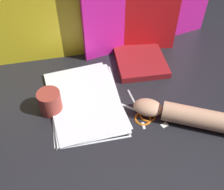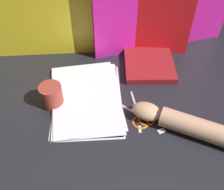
{
  "view_description": "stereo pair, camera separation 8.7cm",
  "coord_description": "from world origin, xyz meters",
  "px_view_note": "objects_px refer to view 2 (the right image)",
  "views": [
    {
      "loc": [
        -0.14,
        -0.57,
        0.69
      ],
      "look_at": [
        0.0,
        0.01,
        0.06
      ],
      "focal_mm": 42.0,
      "sensor_mm": 36.0,
      "label": 1
    },
    {
      "loc": [
        -0.06,
        -0.58,
        0.69
      ],
      "look_at": [
        0.0,
        0.01,
        0.06
      ],
      "focal_mm": 42.0,
      "sensor_mm": 36.0,
      "label": 2
    }
  ],
  "objects_px": {
    "mug": "(51,96)",
    "scissors": "(140,115)",
    "book_closed": "(149,65)",
    "hand_forearm": "(188,125)",
    "paper_stack": "(87,98)"
  },
  "relations": [
    {
      "from": "mug",
      "to": "scissors",
      "type": "bearing_deg",
      "value": -16.73
    },
    {
      "from": "book_closed",
      "to": "scissors",
      "type": "distance_m",
      "value": 0.26
    },
    {
      "from": "book_closed",
      "to": "hand_forearm",
      "type": "xyz_separation_m",
      "value": [
        0.05,
        -0.32,
        0.02
      ]
    },
    {
      "from": "hand_forearm",
      "to": "scissors",
      "type": "bearing_deg",
      "value": 151.67
    },
    {
      "from": "hand_forearm",
      "to": "mug",
      "type": "relative_size",
      "value": 4.09
    },
    {
      "from": "book_closed",
      "to": "paper_stack",
      "type": "bearing_deg",
      "value": -149.34
    },
    {
      "from": "paper_stack",
      "to": "book_closed",
      "type": "bearing_deg",
      "value": 30.66
    },
    {
      "from": "paper_stack",
      "to": "scissors",
      "type": "xyz_separation_m",
      "value": [
        0.17,
        -0.1,
        -0.0
      ]
    },
    {
      "from": "hand_forearm",
      "to": "mug",
      "type": "xyz_separation_m",
      "value": [
        -0.43,
        0.16,
        0.01
      ]
    },
    {
      "from": "paper_stack",
      "to": "hand_forearm",
      "type": "xyz_separation_m",
      "value": [
        0.31,
        -0.17,
        0.03
      ]
    },
    {
      "from": "paper_stack",
      "to": "hand_forearm",
      "type": "distance_m",
      "value": 0.36
    },
    {
      "from": "paper_stack",
      "to": "book_closed",
      "type": "distance_m",
      "value": 0.3
    },
    {
      "from": "hand_forearm",
      "to": "book_closed",
      "type": "bearing_deg",
      "value": 99.62
    },
    {
      "from": "paper_stack",
      "to": "mug",
      "type": "relative_size",
      "value": 4.48
    },
    {
      "from": "hand_forearm",
      "to": "mug",
      "type": "bearing_deg",
      "value": 159.36
    }
  ]
}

